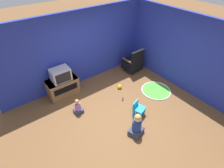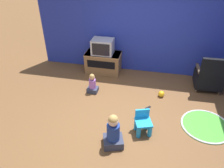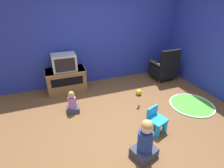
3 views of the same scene
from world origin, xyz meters
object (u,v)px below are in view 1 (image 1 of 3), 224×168
television (61,75)px  remote_control (123,99)px  toy_ball (120,87)px  child_watching_left (78,107)px  black_armchair (133,63)px  yellow_kid_chair (138,110)px  child_watching_center (137,126)px  tv_cabinet (63,87)px

television → remote_control: 2.15m
television → toy_ball: television is taller
child_watching_left → remote_control: child_watching_left is taller
television → child_watching_left: (-0.02, -1.03, -0.58)m
remote_control → toy_ball: bearing=14.3°
black_armchair → child_watching_left: size_ratio=1.88×
yellow_kid_chair → remote_control: 0.81m
child_watching_left → toy_ball: child_watching_left is taller
yellow_kid_chair → child_watching_center: bearing=-157.6°
television → child_watching_left: size_ratio=1.14×
black_armchair → toy_ball: black_armchair is taller
yellow_kid_chair → remote_control: (0.06, 0.78, -0.19)m
television → toy_ball: size_ratio=3.91×
tv_cabinet → yellow_kid_chair: size_ratio=2.09×
child_watching_center → toy_ball: bearing=46.3°
tv_cabinet → yellow_kid_chair: bearing=-58.6°
black_armchair → remote_control: size_ratio=6.94×
tv_cabinet → remote_control: 2.04m
black_armchair → yellow_kid_chair: 2.40m
child_watching_center → toy_ball: 1.97m
child_watching_left → child_watching_center: size_ratio=0.72×
television → yellow_kid_chair: 2.64m
tv_cabinet → black_armchair: 2.86m
toy_ball → tv_cabinet: bearing=151.7°
black_armchair → child_watching_left: 2.96m
child_watching_left → toy_ball: (1.72, 0.15, -0.15)m
child_watching_left → television: bearing=90.0°
tv_cabinet → remote_control: bearing=-45.5°
toy_ball → child_watching_left: bearing=-175.1°
television → toy_ball: bearing=-27.5°
yellow_kid_chair → child_watching_center: 0.69m
television → child_watching_center: size_ratio=0.82×
tv_cabinet → child_watching_left: 1.07m
yellow_kid_chair → black_armchair: bearing=32.4°
child_watching_left → toy_ball: 1.73m
tv_cabinet → child_watching_left: tv_cabinet is taller
tv_cabinet → yellow_kid_chair: 2.60m
tv_cabinet → yellow_kid_chair: (1.36, -2.22, -0.10)m
child_watching_center → tv_cabinet: bearing=89.8°
black_armchair → television: bearing=-7.6°
yellow_kid_chair → child_watching_center: child_watching_center is taller
child_watching_center → toy_ball: child_watching_center is taller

